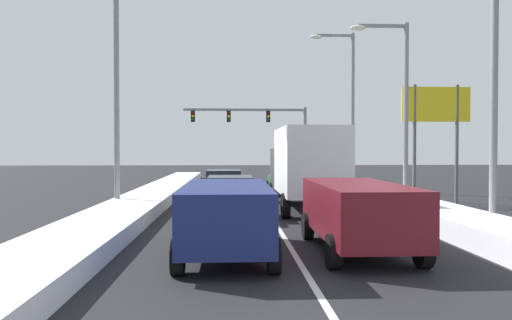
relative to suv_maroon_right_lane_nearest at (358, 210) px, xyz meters
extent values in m
plane|color=black|center=(-1.58, 7.93, -1.02)|extent=(120.00, 120.00, 0.00)
cube|color=silver|center=(-1.58, 11.62, -1.01)|extent=(0.14, 40.66, 0.01)
cube|color=white|center=(3.72, 11.62, -0.71)|extent=(1.98, 40.66, 0.62)
cube|color=white|center=(-6.88, 11.62, -0.77)|extent=(2.18, 40.66, 0.50)
cube|color=maroon|center=(0.00, 0.01, 0.03)|extent=(1.95, 4.90, 1.25)
cube|color=black|center=(0.00, -2.40, 0.30)|extent=(1.56, 0.06, 0.55)
cube|color=red|center=(-0.78, -2.39, -0.07)|extent=(0.20, 0.08, 0.28)
cube|color=red|center=(0.78, -2.39, -0.07)|extent=(0.20, 0.08, 0.28)
cylinder|color=black|center=(-0.96, 1.71, -0.65)|extent=(0.25, 0.74, 0.74)
cylinder|color=black|center=(0.95, 1.71, -0.65)|extent=(0.25, 0.74, 0.74)
cylinder|color=black|center=(-0.96, -1.69, -0.65)|extent=(0.25, 0.74, 0.74)
cylinder|color=black|center=(0.95, -1.69, -0.65)|extent=(0.25, 0.74, 0.74)
cube|color=#38383D|center=(0.02, 10.97, 0.54)|extent=(2.35, 2.20, 2.00)
cube|color=silver|center=(0.02, 7.37, 1.04)|extent=(2.35, 5.00, 2.60)
cylinder|color=black|center=(-1.11, 11.27, -0.56)|extent=(0.28, 0.92, 0.92)
cylinder|color=black|center=(1.14, 11.27, -0.56)|extent=(0.28, 0.92, 0.92)
cylinder|color=black|center=(-1.11, 5.87, -0.56)|extent=(0.28, 0.92, 0.92)
cylinder|color=black|center=(1.14, 5.87, -0.56)|extent=(0.28, 0.92, 0.92)
cube|color=#1E5633|center=(0.05, 15.69, -0.39)|extent=(1.82, 4.50, 0.70)
cube|color=black|center=(0.05, 15.54, 0.22)|extent=(1.64, 2.20, 0.55)
cube|color=red|center=(-0.64, 13.49, -0.27)|extent=(0.24, 0.08, 0.14)
cube|color=red|center=(0.74, 13.49, -0.27)|extent=(0.24, 0.08, 0.14)
cylinder|color=black|center=(-0.84, 17.24, -0.69)|extent=(0.22, 0.66, 0.66)
cylinder|color=black|center=(0.94, 17.24, -0.69)|extent=(0.22, 0.66, 0.66)
cylinder|color=black|center=(-0.84, 14.14, -0.69)|extent=(0.22, 0.66, 0.66)
cylinder|color=black|center=(0.94, 14.14, -0.69)|extent=(0.22, 0.66, 0.66)
cube|color=navy|center=(-3.18, -0.32, 0.03)|extent=(1.95, 4.90, 1.25)
cube|color=black|center=(-3.18, -2.73, 0.30)|extent=(1.56, 0.06, 0.55)
cube|color=red|center=(-3.96, -2.72, -0.07)|extent=(0.20, 0.08, 0.28)
cube|color=red|center=(-2.40, -2.72, -0.07)|extent=(0.20, 0.08, 0.28)
cylinder|color=black|center=(-4.14, 1.38, -0.65)|extent=(0.25, 0.74, 0.74)
cylinder|color=black|center=(-2.23, 1.38, -0.65)|extent=(0.25, 0.74, 0.74)
cylinder|color=black|center=(-4.14, -2.02, -0.65)|extent=(0.25, 0.74, 0.74)
cylinder|color=black|center=(-2.23, -2.02, -0.65)|extent=(0.25, 0.74, 0.74)
cube|color=black|center=(-3.11, 6.48, -0.39)|extent=(1.82, 4.50, 0.70)
cube|color=black|center=(-3.11, 6.33, 0.22)|extent=(1.64, 2.20, 0.55)
cube|color=red|center=(-3.81, 4.28, -0.27)|extent=(0.24, 0.08, 0.14)
cube|color=red|center=(-2.42, 4.28, -0.27)|extent=(0.24, 0.08, 0.14)
cylinder|color=black|center=(-4.00, 8.03, -0.69)|extent=(0.22, 0.66, 0.66)
cylinder|color=black|center=(-2.22, 8.03, -0.69)|extent=(0.22, 0.66, 0.66)
cylinder|color=black|center=(-4.00, 4.93, -0.69)|extent=(0.22, 0.66, 0.66)
cylinder|color=black|center=(-2.22, 4.93, -0.69)|extent=(0.22, 0.66, 0.66)
cube|color=slate|center=(-3.44, 12.31, -0.39)|extent=(1.82, 4.50, 0.70)
cube|color=black|center=(-3.44, 12.16, 0.22)|extent=(1.64, 2.20, 0.55)
cube|color=red|center=(-4.13, 10.11, -0.27)|extent=(0.24, 0.08, 0.14)
cube|color=red|center=(-2.75, 10.11, -0.27)|extent=(0.24, 0.08, 0.14)
cylinder|color=black|center=(-4.33, 13.86, -0.69)|extent=(0.22, 0.66, 0.66)
cylinder|color=black|center=(-2.55, 13.86, -0.69)|extent=(0.22, 0.66, 0.66)
cylinder|color=black|center=(-4.33, 10.76, -0.69)|extent=(0.22, 0.66, 0.66)
cylinder|color=black|center=(-2.55, 10.76, -0.69)|extent=(0.22, 0.66, 0.66)
cylinder|color=slate|center=(3.32, 30.11, 2.08)|extent=(0.28, 0.28, 6.20)
cube|color=slate|center=(-1.91, 30.11, 4.93)|extent=(10.46, 0.20, 0.20)
cube|color=black|center=(0.12, 30.11, 4.36)|extent=(0.34, 0.34, 0.95)
sphere|color=#4C0A0A|center=(0.12, 29.92, 4.64)|extent=(0.22, 0.22, 0.22)
sphere|color=#F2AD14|center=(0.12, 29.92, 4.36)|extent=(0.22, 0.22, 0.22)
sphere|color=#0C3819|center=(0.12, 29.92, 4.07)|extent=(0.22, 0.22, 0.22)
cube|color=black|center=(-3.28, 30.11, 4.36)|extent=(0.34, 0.34, 0.95)
sphere|color=#4C0A0A|center=(-3.28, 29.92, 4.64)|extent=(0.22, 0.22, 0.22)
sphere|color=#F2AD14|center=(-3.28, 29.92, 4.36)|extent=(0.22, 0.22, 0.22)
sphere|color=#0C3819|center=(-3.28, 29.92, 4.07)|extent=(0.22, 0.22, 0.22)
cube|color=black|center=(-6.34, 30.11, 4.36)|extent=(0.34, 0.34, 0.95)
sphere|color=#4C0A0A|center=(-6.34, 29.92, 4.64)|extent=(0.22, 0.22, 0.22)
sphere|color=#F2AD14|center=(-6.34, 29.92, 4.36)|extent=(0.22, 0.22, 0.22)
sphere|color=#0C3819|center=(-6.34, 29.92, 4.07)|extent=(0.22, 0.22, 0.22)
cylinder|color=gray|center=(4.71, 2.38, 3.22)|extent=(0.22, 0.22, 8.48)
cylinder|color=gray|center=(4.76, 9.78, 3.07)|extent=(0.22, 0.22, 8.18)
cube|color=gray|center=(3.66, 9.78, 7.01)|extent=(2.20, 0.14, 0.14)
ellipsoid|color=#EAE5C6|center=(2.56, 9.78, 6.91)|extent=(0.70, 0.36, 0.24)
cylinder|color=gray|center=(4.21, 17.17, 3.73)|extent=(0.22, 0.22, 9.49)
cube|color=gray|center=(3.11, 17.17, 8.32)|extent=(2.20, 0.14, 0.14)
ellipsoid|color=#EAE5C6|center=(2.01, 17.17, 8.22)|extent=(0.70, 0.36, 0.24)
cylinder|color=gray|center=(-7.75, 8.44, 3.63)|extent=(0.22, 0.22, 9.29)
cylinder|color=#59595B|center=(5.37, 10.32, 1.73)|extent=(0.16, 0.16, 5.50)
cylinder|color=#59595B|center=(7.37, 10.32, 1.73)|extent=(0.16, 0.16, 5.50)
cube|color=yellow|center=(6.37, 10.32, 3.58)|extent=(3.20, 0.12, 1.60)
camera|label=1|loc=(-3.09, -11.65, 1.47)|focal=34.06mm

